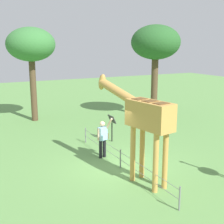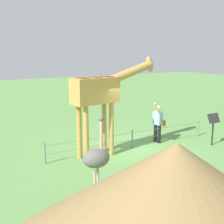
{
  "view_description": "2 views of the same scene",
  "coord_description": "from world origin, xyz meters",
  "px_view_note": "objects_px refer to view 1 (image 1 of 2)",
  "views": [
    {
      "loc": [
        -9.64,
        5.47,
        4.68
      ],
      "look_at": [
        0.11,
        0.41,
        2.23
      ],
      "focal_mm": 48.7,
      "sensor_mm": 36.0,
      "label": 1
    },
    {
      "loc": [
        -6.0,
        -9.37,
        3.86
      ],
      "look_at": [
        -0.85,
        0.21,
        1.53
      ],
      "focal_mm": 47.45,
      "sensor_mm": 36.0,
      "label": 2
    }
  ],
  "objects_px": {
    "giraffe": "(143,117)",
    "tree_northeast": "(31,46)",
    "info_sign": "(112,123)",
    "tree_east": "(156,44)",
    "visitor": "(103,137)"
  },
  "relations": [
    {
      "from": "visitor",
      "to": "info_sign",
      "type": "distance_m",
      "value": 2.21
    },
    {
      "from": "giraffe",
      "to": "visitor",
      "type": "xyz_separation_m",
      "value": [
        2.68,
        0.23,
        -1.4
      ]
    },
    {
      "from": "tree_east",
      "to": "info_sign",
      "type": "relative_size",
      "value": 4.47
    },
    {
      "from": "giraffe",
      "to": "tree_east",
      "type": "relative_size",
      "value": 0.64
    },
    {
      "from": "tree_east",
      "to": "tree_northeast",
      "type": "bearing_deg",
      "value": 68.53
    },
    {
      "from": "visitor",
      "to": "info_sign",
      "type": "height_order",
      "value": "visitor"
    },
    {
      "from": "giraffe",
      "to": "tree_northeast",
      "type": "xyz_separation_m",
      "value": [
        10.46,
        1.24,
        2.29
      ]
    },
    {
      "from": "tree_northeast",
      "to": "giraffe",
      "type": "bearing_deg",
      "value": -173.25
    },
    {
      "from": "giraffe",
      "to": "visitor",
      "type": "height_order",
      "value": "giraffe"
    },
    {
      "from": "info_sign",
      "to": "giraffe",
      "type": "bearing_deg",
      "value": 165.87
    },
    {
      "from": "visitor",
      "to": "tree_east",
      "type": "relative_size",
      "value": 0.3
    },
    {
      "from": "giraffe",
      "to": "tree_northeast",
      "type": "height_order",
      "value": "tree_northeast"
    },
    {
      "from": "giraffe",
      "to": "info_sign",
      "type": "distance_m",
      "value": 4.78
    },
    {
      "from": "giraffe",
      "to": "tree_northeast",
      "type": "bearing_deg",
      "value": 6.75
    },
    {
      "from": "giraffe",
      "to": "info_sign",
      "type": "xyz_separation_m",
      "value": [
        4.44,
        -1.12,
        -1.36
      ]
    }
  ]
}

